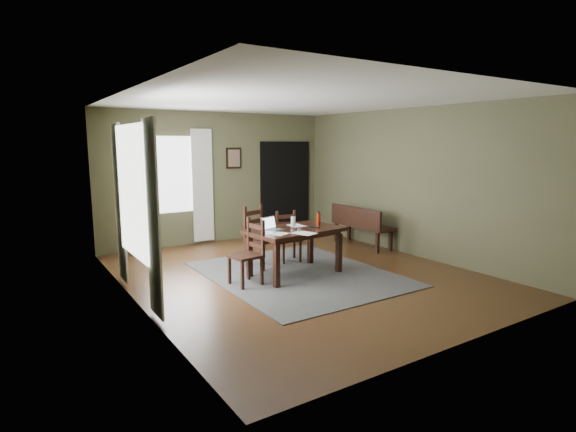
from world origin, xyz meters
TOP-DOWN VIEW (x-y plane):
  - ground at (0.00, 0.00)m, footprint 5.00×6.00m
  - room_shell at (0.00, 0.00)m, footprint 5.02×6.02m
  - rug at (0.00, 0.00)m, footprint 2.60×3.20m
  - dining_table at (-0.05, 0.01)m, footprint 1.55×1.04m
  - chair_end at (-0.90, -0.03)m, footprint 0.47×0.47m
  - chair_back_left at (-0.30, 0.72)m, footprint 0.57×0.57m
  - chair_back_right at (0.32, 0.79)m, footprint 0.46×0.46m
  - bench at (2.15, 0.96)m, footprint 0.46×1.43m
  - laptop at (-0.43, 0.09)m, footprint 0.36×0.32m
  - computer_mouse at (-0.10, -0.18)m, footprint 0.08×0.10m
  - tv_remote at (0.23, -0.10)m, footprint 0.14×0.17m
  - drinking_glass at (0.01, 0.16)m, footprint 0.08×0.08m
  - water_bottle at (0.44, 0.06)m, footprint 0.07×0.07m
  - paper_a at (-0.51, -0.16)m, footprint 0.37×0.40m
  - paper_c at (0.11, 0.21)m, footprint 0.21×0.28m
  - paper_e at (-0.15, -0.37)m, footprint 0.34×0.39m
  - window_left at (-2.47, 0.20)m, footprint 0.01×1.30m
  - window_back at (-1.00, 2.97)m, footprint 1.00×0.01m
  - curtain_left_near at (-2.44, -0.62)m, footprint 0.03×0.48m
  - curtain_left_far at (-2.44, 1.02)m, footprint 0.03×0.48m
  - curtain_back_left at (-1.62, 2.94)m, footprint 0.44×0.03m
  - curtain_back_right at (-0.38, 2.94)m, footprint 0.44×0.03m
  - framed_picture at (0.35, 2.97)m, footprint 0.34×0.03m
  - doorway_back at (1.65, 2.97)m, footprint 1.30×0.03m

SIDE VIEW (x-z plane):
  - ground at x=0.00m, z-range -0.01..0.00m
  - rug at x=0.00m, z-range 0.00..0.01m
  - chair_back_right at x=0.32m, z-range -0.01..0.86m
  - chair_end at x=-0.90m, z-range -0.01..0.95m
  - bench at x=2.15m, z-range 0.08..0.89m
  - chair_back_left at x=-0.30m, z-range -0.01..1.02m
  - dining_table at x=-0.05m, z-range 0.29..1.02m
  - paper_c at x=0.11m, z-range 0.74..0.75m
  - paper_a at x=-0.51m, z-range 0.74..0.75m
  - paper_e at x=-0.15m, z-range 0.74..0.75m
  - tv_remote at x=0.23m, z-range 0.74..0.76m
  - computer_mouse at x=-0.10m, z-range 0.74..0.77m
  - laptop at x=-0.43m, z-range 0.69..0.90m
  - drinking_glass at x=0.01m, z-range 0.74..0.91m
  - water_bottle at x=0.44m, z-range 0.74..0.96m
  - doorway_back at x=1.65m, z-range 0.00..2.10m
  - curtain_left_near at x=-2.44m, z-range 0.05..2.35m
  - curtain_left_far at x=-2.44m, z-range 0.05..2.35m
  - curtain_back_left at x=-1.62m, z-range 0.05..2.35m
  - curtain_back_right at x=-0.38m, z-range 0.05..2.35m
  - window_left at x=-2.47m, z-range 0.60..2.30m
  - window_back at x=-1.00m, z-range 0.70..2.20m
  - framed_picture at x=0.35m, z-range 1.53..1.97m
  - room_shell at x=0.00m, z-range 0.45..3.16m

